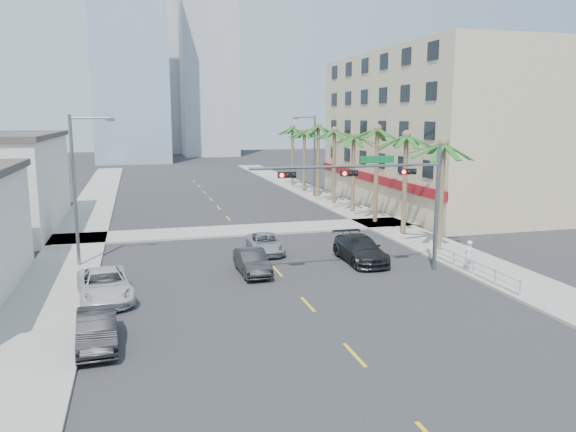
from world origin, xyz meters
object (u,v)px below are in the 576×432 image
object	(u,v)px
traffic_signal_mast	(387,186)
car_lane_left	(252,262)
car_lane_right	(360,249)
car_parked_far	(105,285)
car_parked_mid	(97,329)
car_lane_center	(265,243)
pedestrian	(468,255)

from	to	relation	value
traffic_signal_mast	car_lane_left	distance (m)	8.72
traffic_signal_mast	car_lane_right	world-z (taller)	traffic_signal_mast
car_parked_far	car_parked_mid	bearing A→B (deg)	-97.30
car_lane_left	car_lane_right	size ratio (longest dim) A/B	0.78
traffic_signal_mast	car_lane_left	bearing A→B (deg)	164.74
car_lane_center	pedestrian	bearing A→B (deg)	-32.89
car_lane_left	car_lane_center	distance (m)	5.03
car_parked_far	car_lane_center	xyz separation A→B (m)	(9.74, 7.35, -0.10)
traffic_signal_mast	car_parked_mid	world-z (taller)	traffic_signal_mast
car_parked_far	car_lane_right	bearing A→B (deg)	6.30
pedestrian	car_parked_mid	bearing A→B (deg)	-4.12
car_lane_right	car_lane_center	bearing A→B (deg)	144.87
car_lane_center	pedestrian	size ratio (longest dim) A/B	2.65
car_lane_left	car_parked_far	bearing A→B (deg)	-162.57
car_lane_left	pedestrian	xyz separation A→B (m)	(12.12, -2.89, 0.31)
traffic_signal_mast	car_lane_center	world-z (taller)	traffic_signal_mast
car_parked_far	car_lane_center	world-z (taller)	car_parked_far
car_parked_far	car_lane_left	world-z (taller)	car_parked_far
car_parked_far	car_lane_right	world-z (taller)	car_lane_right
car_lane_center	car_lane_left	bearing A→B (deg)	-108.05
traffic_signal_mast	car_lane_center	distance (m)	9.68
traffic_signal_mast	car_lane_right	bearing A→B (deg)	95.58
car_parked_mid	car_lane_left	distance (m)	11.66
traffic_signal_mast	car_lane_right	size ratio (longest dim) A/B	2.05
traffic_signal_mast	car_parked_far	bearing A→B (deg)	-177.41
car_lane_left	pedestrian	distance (m)	12.47
car_parked_far	traffic_signal_mast	bearing A→B (deg)	-4.70
traffic_signal_mast	pedestrian	distance (m)	6.38
car_parked_mid	car_parked_far	size ratio (longest dim) A/B	0.80
car_parked_mid	car_lane_center	bearing A→B (deg)	50.56
car_parked_far	car_lane_center	size ratio (longest dim) A/B	1.17
car_lane_center	pedestrian	world-z (taller)	pedestrian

